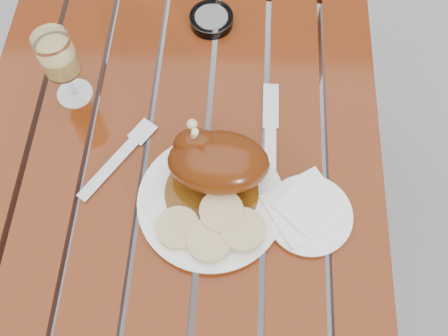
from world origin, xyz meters
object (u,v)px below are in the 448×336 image
(table, at_px, (188,223))
(wine_glass, at_px, (63,68))
(side_plate, at_px, (309,215))
(dinner_plate, at_px, (211,202))
(ashtray, at_px, (211,20))

(table, xyz_separation_m, wine_glass, (-0.22, 0.13, 0.46))
(table, bearing_deg, side_plate, -22.96)
(dinner_plate, bearing_deg, side_plate, -4.66)
(ashtray, bearing_deg, side_plate, -65.04)
(table, distance_m, side_plate, 0.47)
(dinner_plate, relative_size, wine_glass, 1.57)
(dinner_plate, distance_m, ashtray, 0.43)
(table, xyz_separation_m, side_plate, (0.26, -0.11, 0.38))
(dinner_plate, xyz_separation_m, side_plate, (0.18, -0.01, -0.00))
(side_plate, relative_size, ashtray, 1.65)
(wine_glass, distance_m, side_plate, 0.54)
(dinner_plate, bearing_deg, table, 129.33)
(side_plate, height_order, ashtray, ashtray)
(table, distance_m, wine_glass, 0.53)
(wine_glass, relative_size, side_plate, 1.08)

